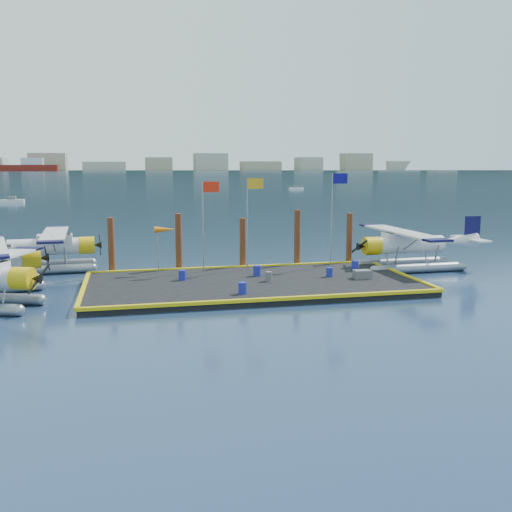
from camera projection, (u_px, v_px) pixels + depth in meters
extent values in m
plane|color=navy|center=(252.00, 287.00, 35.18)|extent=(4000.00, 4000.00, 0.00)
cube|color=black|center=(252.00, 284.00, 35.14)|extent=(20.00, 10.00, 0.40)
cube|color=black|center=(130.00, 170.00, 1094.85)|extent=(3000.00, 500.00, 0.30)
cube|color=#5D190D|center=(4.00, 168.00, 823.78)|extent=(150.00, 22.00, 10.00)
cube|color=silver|center=(32.00, 162.00, 831.09)|extent=(30.00, 16.00, 12.00)
cube|color=black|center=(127.00, 118.00, 1365.07)|extent=(2200.00, 500.00, 240.00)
cone|color=black|center=(109.00, 169.00, 1517.44)|extent=(1300.00, 1300.00, 430.00)
cone|color=black|center=(264.00, 169.00, 1508.30)|extent=(1100.00, 1100.00, 360.00)
cone|color=slate|center=(316.00, 168.00, 2318.00)|extent=(1300.00, 1300.00, 560.00)
cone|color=silver|center=(318.00, 47.00, 2244.48)|extent=(280.00, 280.00, 120.00)
cone|color=slate|center=(395.00, 168.00, 2287.06)|extent=(1000.00, 1000.00, 420.00)
cylinder|color=gold|center=(23.00, 278.00, 29.29)|extent=(1.36, 1.46, 1.19)
cube|color=black|center=(39.00, 279.00, 29.19)|extent=(0.81, 2.17, 1.15)
cube|color=#0C0A34|center=(27.00, 249.00, 33.70)|extent=(1.75, 1.38, 0.13)
cylinder|color=gold|center=(31.00, 259.00, 34.93)|extent=(1.33, 1.46, 1.25)
cube|color=black|center=(47.00, 258.00, 35.32)|extent=(0.59, 2.36, 1.21)
cylinder|color=gray|center=(45.00, 264.00, 41.43)|extent=(6.68, 1.06, 0.64)
cylinder|color=gray|center=(42.00, 270.00, 39.19)|extent=(6.68, 1.06, 0.64)
cylinder|color=silver|center=(46.00, 247.00, 40.14)|extent=(5.05, 1.49, 1.18)
cube|color=silver|center=(55.00, 241.00, 40.26)|extent=(2.43, 1.33, 0.97)
cube|color=black|center=(60.00, 238.00, 40.32)|extent=(1.57, 1.22, 0.59)
cylinder|color=gold|center=(87.00, 245.00, 40.92)|extent=(1.15, 1.31, 1.25)
cube|color=black|center=(100.00, 245.00, 41.17)|extent=(0.21, 2.39, 1.21)
cube|color=silver|center=(55.00, 234.00, 40.18)|extent=(2.21, 9.74, 0.13)
cube|color=#0C0A34|center=(58.00, 227.00, 44.55)|extent=(1.67, 1.06, 0.14)
cube|color=#0C0A34|center=(51.00, 242.00, 35.80)|extent=(1.67, 1.06, 0.14)
cylinder|color=gray|center=(420.00, 268.00, 39.90)|extent=(6.90, 0.81, 0.67)
cylinder|color=gray|center=(402.00, 262.00, 42.24)|extent=(6.90, 0.81, 0.67)
cylinder|color=silver|center=(409.00, 245.00, 40.78)|extent=(5.19, 1.33, 1.22)
cube|color=silver|center=(401.00, 240.00, 40.56)|extent=(2.47, 1.27, 1.00)
cube|color=black|center=(396.00, 237.00, 40.45)|extent=(1.58, 1.20, 0.61)
cylinder|color=gold|center=(372.00, 246.00, 40.09)|extent=(1.14, 1.31, 1.29)
cube|color=black|center=(359.00, 246.00, 39.87)|extent=(0.12, 2.47, 1.25)
cube|color=silver|center=(401.00, 232.00, 40.48)|extent=(1.88, 10.04, 0.13)
cube|color=#0C0A34|center=(438.00, 240.00, 35.89)|extent=(1.69, 1.04, 0.14)
cube|color=#0C0A34|center=(372.00, 225.00, 45.06)|extent=(1.69, 1.04, 0.14)
cube|color=#0C0A34|center=(472.00, 229.00, 41.84)|extent=(1.23, 0.16, 1.89)
cube|color=silver|center=(470.00, 239.00, 41.93)|extent=(1.08, 3.80, 0.11)
cylinder|color=navy|center=(182.00, 275.00, 35.30)|extent=(0.45, 0.45, 0.63)
cylinder|color=#515156|center=(269.00, 277.00, 34.95)|extent=(0.43, 0.43, 0.60)
cylinder|color=navy|center=(329.00, 272.00, 36.42)|extent=(0.42, 0.42, 0.59)
cylinder|color=navy|center=(243.00, 288.00, 31.49)|extent=(0.47, 0.47, 0.66)
cylinder|color=navy|center=(355.00, 266.00, 38.50)|extent=(0.48, 0.48, 0.68)
cylinder|color=navy|center=(257.00, 271.00, 36.62)|extent=(0.48, 0.48, 0.68)
cube|color=#515156|center=(362.00, 274.00, 35.84)|extent=(1.06, 0.71, 0.53)
cylinder|color=gray|center=(203.00, 227.00, 37.76)|extent=(0.08, 0.08, 6.00)
cube|color=red|center=(211.00, 187.00, 37.47)|extent=(1.10, 0.03, 0.70)
cylinder|color=gray|center=(247.00, 225.00, 38.40)|extent=(0.08, 0.08, 6.20)
cube|color=orange|center=(255.00, 183.00, 38.09)|extent=(1.10, 0.03, 0.70)
cylinder|color=gray|center=(332.00, 220.00, 39.68)|extent=(0.08, 0.08, 6.50)
cube|color=#0D0B68|center=(340.00, 178.00, 39.35)|extent=(1.10, 0.03, 0.70)
cylinder|color=gray|center=(158.00, 251.00, 37.34)|extent=(0.07, 0.07, 3.00)
cone|color=orange|center=(165.00, 229.00, 37.23)|extent=(1.40, 0.44, 0.44)
cylinder|color=#4B2415|center=(111.00, 247.00, 38.21)|extent=(0.44, 0.44, 4.00)
cylinder|color=#4B2415|center=(179.00, 244.00, 39.18)|extent=(0.44, 0.44, 4.20)
cylinder|color=#4B2415|center=(243.00, 245.00, 40.19)|extent=(0.44, 0.44, 3.80)
cylinder|color=#4B2415|center=(297.00, 240.00, 41.02)|extent=(0.44, 0.44, 4.30)
cylinder|color=#4B2415|center=(349.00, 240.00, 41.92)|extent=(0.44, 0.44, 4.00)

